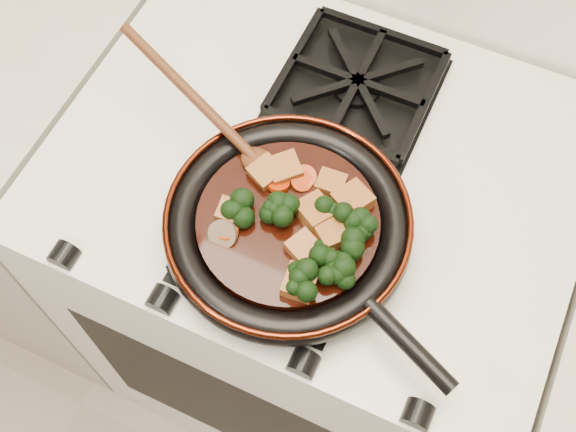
% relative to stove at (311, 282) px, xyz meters
% --- Properties ---
extents(stove, '(0.76, 0.60, 0.90)m').
position_rel_stove_xyz_m(stove, '(0.00, 0.00, 0.00)').
color(stove, silver).
rests_on(stove, ground).
extents(burner_grate_front, '(0.23, 0.23, 0.03)m').
position_rel_stove_xyz_m(burner_grate_front, '(0.00, -0.14, 0.46)').
color(burner_grate_front, black).
rests_on(burner_grate_front, stove).
extents(burner_grate_back, '(0.23, 0.23, 0.03)m').
position_rel_stove_xyz_m(burner_grate_back, '(0.00, 0.14, 0.46)').
color(burner_grate_back, black).
rests_on(burner_grate_back, stove).
extents(skillet, '(0.43, 0.33, 0.05)m').
position_rel_stove_xyz_m(skillet, '(0.01, -0.13, 0.49)').
color(skillet, black).
rests_on(skillet, burner_grate_front).
extents(braising_sauce, '(0.24, 0.24, 0.02)m').
position_rel_stove_xyz_m(braising_sauce, '(0.01, -0.13, 0.50)').
color(braising_sauce, black).
rests_on(braising_sauce, skillet).
extents(tofu_cube_0, '(0.04, 0.05, 0.02)m').
position_rel_stove_xyz_m(tofu_cube_0, '(0.06, -0.21, 0.52)').
color(tofu_cube_0, brown).
rests_on(tofu_cube_0, braising_sauce).
extents(tofu_cube_1, '(0.05, 0.05, 0.02)m').
position_rel_stove_xyz_m(tofu_cube_1, '(0.04, -0.16, 0.52)').
color(tofu_cube_1, brown).
rests_on(tofu_cube_1, braising_sauce).
extents(tofu_cube_2, '(0.04, 0.04, 0.02)m').
position_rel_stove_xyz_m(tofu_cube_2, '(0.04, -0.06, 0.52)').
color(tofu_cube_2, brown).
rests_on(tofu_cube_2, braising_sauce).
extents(tofu_cube_3, '(0.06, 0.06, 0.03)m').
position_rel_stove_xyz_m(tofu_cube_3, '(0.07, -0.13, 0.52)').
color(tofu_cube_3, brown).
rests_on(tofu_cube_3, braising_sauce).
extents(tofu_cube_4, '(0.06, 0.06, 0.03)m').
position_rel_stove_xyz_m(tofu_cube_4, '(-0.02, -0.07, 0.52)').
color(tofu_cube_4, brown).
rests_on(tofu_cube_4, braising_sauce).
extents(tofu_cube_5, '(0.06, 0.06, 0.03)m').
position_rel_stove_xyz_m(tofu_cube_5, '(0.04, -0.11, 0.52)').
color(tofu_cube_5, brown).
rests_on(tofu_cube_5, braising_sauce).
extents(tofu_cube_6, '(0.06, 0.06, 0.03)m').
position_rel_stove_xyz_m(tofu_cube_6, '(0.08, -0.07, 0.52)').
color(tofu_cube_6, brown).
rests_on(tofu_cube_6, braising_sauce).
extents(tofu_cube_7, '(0.05, 0.05, 0.03)m').
position_rel_stove_xyz_m(tofu_cube_7, '(-0.04, -0.08, 0.52)').
color(tofu_cube_7, brown).
rests_on(tofu_cube_7, braising_sauce).
extents(tofu_cube_8, '(0.04, 0.04, 0.03)m').
position_rel_stove_xyz_m(tofu_cube_8, '(-0.06, -0.16, 0.52)').
color(tofu_cube_8, brown).
rests_on(tofu_cube_8, braising_sauce).
extents(broccoli_floret_0, '(0.09, 0.09, 0.07)m').
position_rel_stove_xyz_m(broccoli_floret_0, '(0.10, -0.18, 0.52)').
color(broccoli_floret_0, black).
rests_on(broccoli_floret_0, braising_sauce).
extents(broccoli_floret_1, '(0.08, 0.09, 0.06)m').
position_rel_stove_xyz_m(broccoli_floret_1, '(0.10, -0.10, 0.52)').
color(broccoli_floret_1, black).
rests_on(broccoli_floret_1, braising_sauce).
extents(broccoli_floret_2, '(0.07, 0.07, 0.05)m').
position_rel_stove_xyz_m(broccoli_floret_2, '(0.09, -0.14, 0.52)').
color(broccoli_floret_2, black).
rests_on(broccoli_floret_2, braising_sauce).
extents(broccoli_floret_3, '(0.07, 0.07, 0.06)m').
position_rel_stove_xyz_m(broccoli_floret_3, '(0.06, -0.21, 0.52)').
color(broccoli_floret_3, black).
rests_on(broccoli_floret_3, braising_sauce).
extents(broccoli_floret_4, '(0.07, 0.06, 0.07)m').
position_rel_stove_xyz_m(broccoli_floret_4, '(0.06, -0.11, 0.52)').
color(broccoli_floret_4, black).
rests_on(broccoli_floret_4, braising_sauce).
extents(broccoli_floret_5, '(0.08, 0.07, 0.06)m').
position_rel_stove_xyz_m(broccoli_floret_5, '(-0.00, -0.13, 0.52)').
color(broccoli_floret_5, black).
rests_on(broccoli_floret_5, braising_sauce).
extents(broccoli_floret_6, '(0.07, 0.07, 0.05)m').
position_rel_stove_xyz_m(broccoli_floret_6, '(0.10, -0.18, 0.52)').
color(broccoli_floret_6, black).
rests_on(broccoli_floret_6, braising_sauce).
extents(broccoli_floret_7, '(0.08, 0.09, 0.07)m').
position_rel_stove_xyz_m(broccoli_floret_7, '(0.08, -0.15, 0.52)').
color(broccoli_floret_7, black).
rests_on(broccoli_floret_7, braising_sauce).
extents(broccoli_floret_8, '(0.08, 0.08, 0.06)m').
position_rel_stove_xyz_m(broccoli_floret_8, '(-0.05, -0.14, 0.52)').
color(broccoli_floret_8, black).
rests_on(broccoli_floret_8, braising_sauce).
extents(carrot_coin_0, '(0.03, 0.03, 0.01)m').
position_rel_stove_xyz_m(carrot_coin_0, '(-0.05, -0.18, 0.51)').
color(carrot_coin_0, '#B22904').
rests_on(carrot_coin_0, braising_sauce).
extents(carrot_coin_1, '(0.03, 0.03, 0.02)m').
position_rel_stove_xyz_m(carrot_coin_1, '(0.00, -0.07, 0.51)').
color(carrot_coin_1, '#B22904').
rests_on(carrot_coin_1, braising_sauce).
extents(carrot_coin_2, '(0.03, 0.03, 0.02)m').
position_rel_stove_xyz_m(carrot_coin_2, '(0.08, -0.08, 0.51)').
color(carrot_coin_2, '#B22904').
rests_on(carrot_coin_2, braising_sauce).
extents(carrot_coin_3, '(0.03, 0.03, 0.02)m').
position_rel_stove_xyz_m(carrot_coin_3, '(0.00, -0.07, 0.51)').
color(carrot_coin_3, '#B22904').
rests_on(carrot_coin_3, braising_sauce).
extents(carrot_coin_4, '(0.03, 0.03, 0.01)m').
position_rel_stove_xyz_m(carrot_coin_4, '(-0.02, -0.09, 0.51)').
color(carrot_coin_4, '#B22904').
rests_on(carrot_coin_4, braising_sauce).
extents(mushroom_slice_0, '(0.04, 0.03, 0.03)m').
position_rel_stove_xyz_m(mushroom_slice_0, '(0.09, -0.11, 0.52)').
color(mushroom_slice_0, brown).
rests_on(mushroom_slice_0, braising_sauce).
extents(mushroom_slice_1, '(0.03, 0.03, 0.03)m').
position_rel_stove_xyz_m(mushroom_slice_1, '(0.08, -0.08, 0.52)').
color(mushroom_slice_1, brown).
rests_on(mushroom_slice_1, braising_sauce).
extents(mushroom_slice_2, '(0.04, 0.03, 0.03)m').
position_rel_stove_xyz_m(mushroom_slice_2, '(-0.05, -0.19, 0.52)').
color(mushroom_slice_2, brown).
rests_on(mushroom_slice_2, braising_sauce).
extents(wooden_spoon, '(0.16, 0.08, 0.26)m').
position_rel_stove_xyz_m(wooden_spoon, '(-0.13, -0.05, 0.53)').
color(wooden_spoon, '#4C2410').
rests_on(wooden_spoon, braising_sauce).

